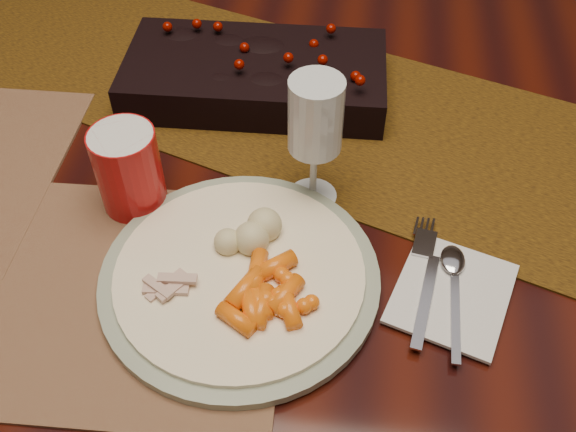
# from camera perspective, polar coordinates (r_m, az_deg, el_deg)

# --- Properties ---
(floor) EXTENTS (5.00, 5.00, 0.00)m
(floor) POSITION_cam_1_polar(r_m,az_deg,el_deg) (1.49, 1.17, -13.93)
(floor) COLOR black
(floor) RESTS_ON ground
(dining_table) EXTENTS (1.80, 1.00, 0.75)m
(dining_table) POSITION_cam_1_polar(r_m,az_deg,el_deg) (1.17, 1.45, -5.17)
(dining_table) COLOR black
(dining_table) RESTS_ON floor
(table_runner) EXTENTS (1.67, 0.86, 0.00)m
(table_runner) POSITION_cam_1_polar(r_m,az_deg,el_deg) (0.92, -1.08, 10.57)
(table_runner) COLOR #572506
(table_runner) RESTS_ON dining_table
(centerpiece) EXTENTS (0.37, 0.20, 0.07)m
(centerpiece) POSITION_cam_1_polar(r_m,az_deg,el_deg) (0.91, -2.93, 12.85)
(centerpiece) COLOR black
(centerpiece) RESTS_ON table_runner
(placemat_main) EXTENTS (0.43, 0.32, 0.00)m
(placemat_main) POSITION_cam_1_polar(r_m,az_deg,el_deg) (0.72, -17.11, -6.27)
(placemat_main) COLOR brown
(placemat_main) RESTS_ON dining_table
(dinner_plate) EXTENTS (0.33, 0.33, 0.02)m
(dinner_plate) POSITION_cam_1_polar(r_m,az_deg,el_deg) (0.69, -4.31, -5.29)
(dinner_plate) COLOR #FFEDC7
(dinner_plate) RESTS_ON placemat_main
(baby_carrots) EXTENTS (0.14, 0.13, 0.02)m
(baby_carrots) POSITION_cam_1_polar(r_m,az_deg,el_deg) (0.65, -0.51, -7.32)
(baby_carrots) COLOR orange
(baby_carrots) RESTS_ON dinner_plate
(mashed_potatoes) EXTENTS (0.08, 0.07, 0.04)m
(mashed_potatoes) POSITION_cam_1_polar(r_m,az_deg,el_deg) (0.69, -3.44, -1.15)
(mashed_potatoes) COLOR tan
(mashed_potatoes) RESTS_ON dinner_plate
(turkey_shreds) EXTENTS (0.08, 0.07, 0.02)m
(turkey_shreds) POSITION_cam_1_polar(r_m,az_deg,el_deg) (0.67, -10.13, -5.62)
(turkey_shreds) COLOR beige
(turkey_shreds) RESTS_ON dinner_plate
(napkin) EXTENTS (0.15, 0.16, 0.00)m
(napkin) POSITION_cam_1_polar(r_m,az_deg,el_deg) (0.70, 14.36, -6.67)
(napkin) COLOR silver
(napkin) RESTS_ON placemat_main
(fork) EXTENTS (0.05, 0.16, 0.00)m
(fork) POSITION_cam_1_polar(r_m,az_deg,el_deg) (0.69, 12.11, -6.02)
(fork) COLOR white
(fork) RESTS_ON napkin
(spoon) EXTENTS (0.03, 0.14, 0.00)m
(spoon) POSITION_cam_1_polar(r_m,az_deg,el_deg) (0.69, 14.57, -7.11)
(spoon) COLOR silver
(spoon) RESTS_ON napkin
(red_cup) EXTENTS (0.09, 0.09, 0.10)m
(red_cup) POSITION_cam_1_polar(r_m,az_deg,el_deg) (0.75, -13.98, 4.02)
(red_cup) COLOR #AD1011
(red_cup) RESTS_ON placemat_main
(wine_glass) EXTENTS (0.08, 0.08, 0.17)m
(wine_glass) POSITION_cam_1_polar(r_m,az_deg,el_deg) (0.72, 2.37, 6.38)
(wine_glass) COLOR white
(wine_glass) RESTS_ON dining_table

